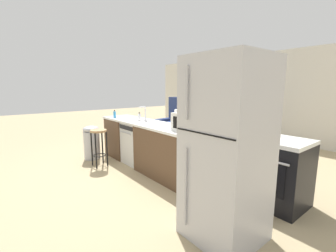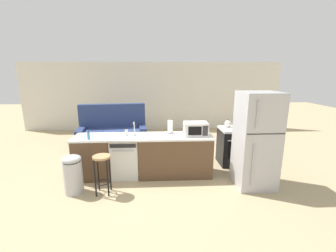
# 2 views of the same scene
# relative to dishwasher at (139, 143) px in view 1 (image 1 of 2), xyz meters

# --- Properties ---
(ground_plane) EXTENTS (24.00, 24.00, 0.00)m
(ground_plane) POSITION_rel_dishwasher_xyz_m (0.25, 0.00, -0.42)
(ground_plane) COLOR tan
(wall_back) EXTENTS (10.00, 0.06, 2.60)m
(wall_back) POSITION_rel_dishwasher_xyz_m (0.55, 4.20, 0.88)
(wall_back) COLOR silver
(wall_back) RESTS_ON ground_plane
(kitchen_counter) EXTENTS (2.94, 0.66, 0.90)m
(kitchen_counter) POSITION_rel_dishwasher_xyz_m (0.49, 0.00, -0.00)
(kitchen_counter) COLOR brown
(kitchen_counter) RESTS_ON ground_plane
(dishwasher) EXTENTS (0.58, 0.61, 0.84)m
(dishwasher) POSITION_rel_dishwasher_xyz_m (0.00, 0.00, 0.00)
(dishwasher) COLOR silver
(dishwasher) RESTS_ON ground_plane
(stove_range) EXTENTS (0.76, 0.68, 0.90)m
(stove_range) POSITION_rel_dishwasher_xyz_m (2.60, 0.55, 0.03)
(stove_range) COLOR black
(stove_range) RESTS_ON ground_plane
(refrigerator) EXTENTS (0.72, 0.73, 1.86)m
(refrigerator) POSITION_rel_dishwasher_xyz_m (2.60, -0.55, 0.51)
(refrigerator) COLOR #B7B7BC
(refrigerator) RESTS_ON ground_plane
(microwave) EXTENTS (0.50, 0.37, 0.28)m
(microwave) POSITION_rel_dishwasher_xyz_m (1.51, -0.00, 0.62)
(microwave) COLOR white
(microwave) RESTS_ON kitchen_counter
(sink_faucet) EXTENTS (0.07, 0.18, 0.30)m
(sink_faucet) POSITION_rel_dishwasher_xyz_m (0.21, 0.02, 0.61)
(sink_faucet) COLOR silver
(sink_faucet) RESTS_ON kitchen_counter
(paper_towel_roll) EXTENTS (0.14, 0.14, 0.28)m
(paper_towel_roll) POSITION_rel_dishwasher_xyz_m (0.98, 0.20, 0.62)
(paper_towel_roll) COLOR #4C4C51
(paper_towel_roll) RESTS_ON kitchen_counter
(soap_bottle) EXTENTS (0.06, 0.06, 0.18)m
(soap_bottle) POSITION_rel_dishwasher_xyz_m (0.05, -0.01, 0.55)
(soap_bottle) COLOR silver
(soap_bottle) RESTS_ON kitchen_counter
(dish_soap_bottle) EXTENTS (0.06, 0.06, 0.18)m
(dish_soap_bottle) POSITION_rel_dishwasher_xyz_m (-0.68, -0.20, 0.55)
(dish_soap_bottle) COLOR #338CCC
(dish_soap_bottle) RESTS_ON kitchen_counter
(kettle) EXTENTS (0.21, 0.17, 0.19)m
(kettle) POSITION_rel_dishwasher_xyz_m (2.43, 0.68, 0.56)
(kettle) COLOR silver
(kettle) RESTS_ON stove_range
(bar_stool) EXTENTS (0.32, 0.32, 0.74)m
(bar_stool) POSITION_rel_dishwasher_xyz_m (-0.32, -0.73, 0.11)
(bar_stool) COLOR tan
(bar_stool) RESTS_ON ground_plane
(trash_bin) EXTENTS (0.35, 0.35, 0.74)m
(trash_bin) POSITION_rel_dishwasher_xyz_m (-0.88, -0.68, -0.04)
(trash_bin) COLOR #B7B7BC
(trash_bin) RESTS_ON ground_plane
(couch) EXTENTS (2.09, 1.12, 1.27)m
(couch) POSITION_rel_dishwasher_xyz_m (-0.66, 2.14, -0.03)
(couch) COLOR navy
(couch) RESTS_ON ground_plane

